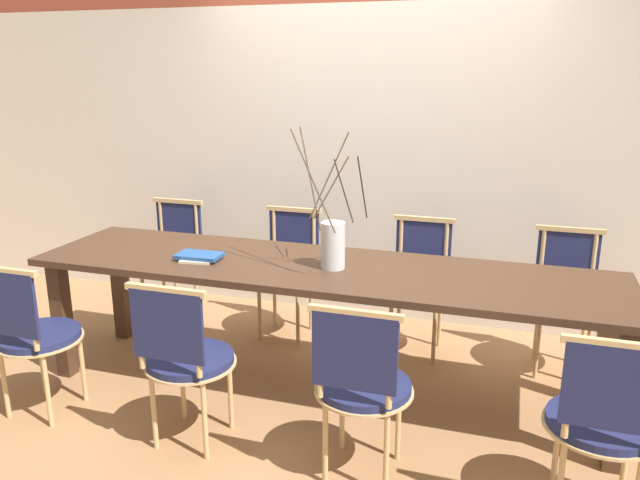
% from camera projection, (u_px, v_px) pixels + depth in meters
% --- Properties ---
extents(ground_plane, '(16.00, 16.00, 0.00)m').
position_uv_depth(ground_plane, '(320.00, 389.00, 3.71)').
color(ground_plane, '#9E7047').
extents(wall_rear, '(12.00, 0.06, 3.20)m').
position_uv_depth(wall_rear, '(374.00, 103.00, 4.44)').
color(wall_rear, beige).
rests_on(wall_rear, ground_plane).
extents(dining_table, '(3.32, 0.80, 0.77)m').
position_uv_depth(dining_table, '(320.00, 281.00, 3.53)').
color(dining_table, '#422B1C').
rests_on(dining_table, ground_plane).
extents(chair_near_leftend, '(0.46, 0.46, 0.89)m').
position_uv_depth(chair_near_leftend, '(32.00, 331.00, 3.32)').
color(chair_near_leftend, '#1E234C').
rests_on(chair_near_leftend, ground_plane).
extents(chair_near_left, '(0.46, 0.46, 0.89)m').
position_uv_depth(chair_near_left, '(185.00, 355.00, 3.05)').
color(chair_near_left, '#1E234C').
rests_on(chair_near_left, ground_plane).
extents(chair_near_center, '(0.46, 0.46, 0.89)m').
position_uv_depth(chair_near_center, '(362.00, 382.00, 2.79)').
color(chair_near_center, '#1E234C').
rests_on(chair_near_center, ground_plane).
extents(chair_near_right, '(0.46, 0.46, 0.89)m').
position_uv_depth(chair_near_right, '(603.00, 419.00, 2.50)').
color(chair_near_right, '#1E234C').
rests_on(chair_near_right, ground_plane).
extents(chair_far_leftend, '(0.46, 0.46, 0.89)m').
position_uv_depth(chair_far_leftend, '(171.00, 255.00, 4.65)').
color(chair_far_leftend, '#1E234C').
rests_on(chair_far_leftend, ground_plane).
extents(chair_far_left, '(0.46, 0.46, 0.89)m').
position_uv_depth(chair_far_left, '(288.00, 267.00, 4.38)').
color(chair_far_left, '#1E234C').
rests_on(chair_far_left, ground_plane).
extents(chair_far_center, '(0.46, 0.46, 0.89)m').
position_uv_depth(chair_far_center, '(419.00, 280.00, 4.11)').
color(chair_far_center, '#1E234C').
rests_on(chair_far_center, ground_plane).
extents(chair_far_right, '(0.46, 0.46, 0.89)m').
position_uv_depth(chair_far_right, '(565.00, 295.00, 3.84)').
color(chair_far_right, '#1E234C').
rests_on(chair_far_right, ground_plane).
extents(vase_centerpiece, '(0.39, 0.39, 0.77)m').
position_uv_depth(vase_centerpiece, '(333.00, 243.00, 3.42)').
color(vase_centerpiece, silver).
rests_on(vase_centerpiece, dining_table).
extents(book_stack, '(0.26, 0.20, 0.03)m').
position_uv_depth(book_stack, '(199.00, 257.00, 3.61)').
color(book_stack, beige).
rests_on(book_stack, dining_table).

